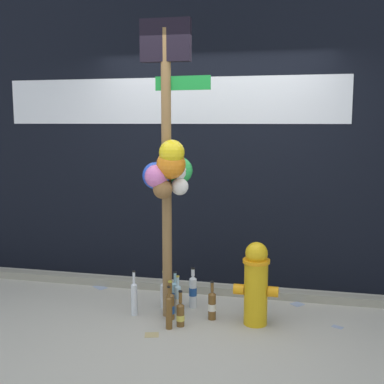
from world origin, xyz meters
name	(u,v)px	position (x,y,z in m)	size (l,w,h in m)	color
ground_plane	(184,331)	(0.00, 0.00, 0.00)	(14.00, 14.00, 0.00)	#ADA899
building_wall	(215,110)	(0.00, 1.41, 1.90)	(10.00, 0.21, 3.80)	black
curb_strip	(206,289)	(0.00, 0.97, 0.04)	(8.00, 0.12, 0.08)	gray
memorial_post	(168,156)	(-0.21, 0.25, 1.47)	(0.62, 0.42, 2.64)	olive
fire_hydrant	(256,283)	(0.58, 0.28, 0.37)	(0.39, 0.24, 0.74)	gold
bottle_0	(134,297)	(-0.53, 0.23, 0.17)	(0.06, 0.06, 0.42)	silver
bottle_1	(175,295)	(-0.20, 0.44, 0.15)	(0.07, 0.07, 0.37)	#93CCE0
bottle_2	(212,305)	(0.18, 0.30, 0.14)	(0.07, 0.07, 0.36)	brown
bottle_3	(178,299)	(-0.15, 0.36, 0.14)	(0.06, 0.06, 0.36)	#B2DBEA
bottle_4	(170,305)	(-0.19, 0.22, 0.13)	(0.08, 0.08, 0.36)	brown
bottle_5	(193,291)	(-0.05, 0.54, 0.17)	(0.07, 0.07, 0.39)	silver
bottle_6	(180,314)	(-0.06, 0.09, 0.11)	(0.07, 0.07, 0.32)	brown
bottle_7	(164,293)	(-0.32, 0.48, 0.14)	(0.07, 0.07, 0.36)	silver
bottle_8	(169,311)	(-0.14, 0.01, 0.16)	(0.06, 0.06, 0.38)	brown
litter_0	(152,335)	(-0.25, -0.14, 0.00)	(0.10, 0.12, 0.01)	tan
litter_1	(100,287)	(-1.15, 0.88, 0.00)	(0.16, 0.10, 0.01)	#8C99B2
litter_2	(337,327)	(1.28, 0.37, 0.00)	(0.09, 0.05, 0.01)	#8C99B2
litter_3	(297,304)	(0.93, 0.84, 0.00)	(0.11, 0.10, 0.01)	#8C99B2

